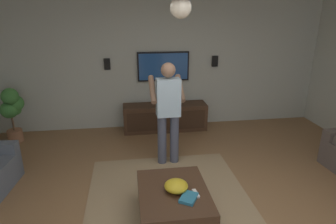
# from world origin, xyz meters

# --- Properties ---
(ground_plane) EXTENTS (8.01, 8.01, 0.00)m
(ground_plane) POSITION_xyz_m (0.00, 0.00, 0.00)
(ground_plane) COLOR olive
(wall_back_tv) EXTENTS (0.10, 6.87, 2.77)m
(wall_back_tv) POSITION_xyz_m (3.14, 0.00, 1.39)
(wall_back_tv) COLOR #B2B7AD
(wall_back_tv) RESTS_ON ground
(area_rug) EXTENTS (2.64, 2.12, 0.01)m
(area_rug) POSITION_xyz_m (0.25, 0.25, 0.01)
(area_rug) COLOR #9E8460
(area_rug) RESTS_ON ground
(coffee_table) EXTENTS (1.00, 0.80, 0.40)m
(coffee_table) POSITION_xyz_m (0.05, 0.25, 0.30)
(coffee_table) COLOR #422B1C
(coffee_table) RESTS_ON ground
(media_console) EXTENTS (0.45, 1.70, 0.55)m
(media_console) POSITION_xyz_m (2.80, -0.01, 0.28)
(media_console) COLOR #422B1C
(media_console) RESTS_ON ground
(tv) EXTENTS (0.05, 1.05, 0.59)m
(tv) POSITION_xyz_m (3.04, -0.01, 1.29)
(tv) COLOR black
(person_standing) EXTENTS (0.54, 0.54, 1.64)m
(person_standing) POSITION_xyz_m (1.44, 0.12, 0.93)
(person_standing) COLOR #4C5166
(person_standing) RESTS_ON ground
(potted_plant_tall) EXTENTS (0.41, 0.41, 1.06)m
(potted_plant_tall) POSITION_xyz_m (2.61, 2.84, 0.66)
(potted_plant_tall) COLOR #9E6B4C
(potted_plant_tall) RESTS_ON ground
(bowl) EXTENTS (0.27, 0.27, 0.12)m
(bowl) POSITION_xyz_m (0.05, 0.22, 0.46)
(bowl) COLOR gold
(bowl) RESTS_ON coffee_table
(remote_white) EXTENTS (0.15, 0.06, 0.02)m
(remote_white) POSITION_xyz_m (-0.05, 0.02, 0.41)
(remote_white) COLOR white
(remote_white) RESTS_ON coffee_table
(book) EXTENTS (0.27, 0.25, 0.04)m
(book) POSITION_xyz_m (-0.13, 0.11, 0.42)
(book) COLOR teal
(book) RESTS_ON coffee_table
(vase_round) EXTENTS (0.22, 0.22, 0.22)m
(vase_round) POSITION_xyz_m (2.78, 0.00, 0.66)
(vase_round) COLOR gold
(vase_round) RESTS_ON media_console
(wall_speaker_left) EXTENTS (0.06, 0.12, 0.22)m
(wall_speaker_left) POSITION_xyz_m (3.06, -1.09, 1.37)
(wall_speaker_left) COLOR black
(wall_speaker_right) EXTENTS (0.06, 0.12, 0.22)m
(wall_speaker_right) POSITION_xyz_m (3.06, 1.11, 1.36)
(wall_speaker_right) COLOR black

